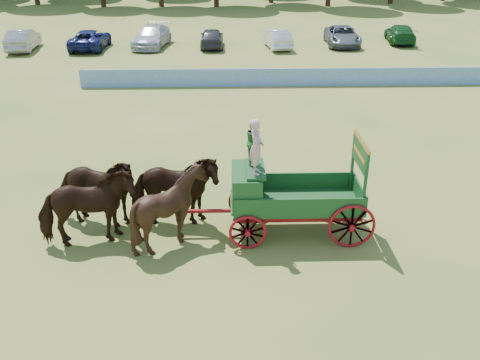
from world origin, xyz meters
name	(u,v)px	position (x,y,z in m)	size (l,w,h in m)	color
ground	(419,253)	(0.00, 0.00, 0.00)	(160.00, 160.00, 0.00)	olive
horse_lead_left	(87,209)	(-9.55, 0.76, 1.18)	(1.27, 2.79, 2.36)	black
horse_lead_right	(95,192)	(-9.55, 1.86, 1.18)	(1.27, 2.79, 2.36)	black
horse_wheel_left	(171,208)	(-7.15, 0.76, 1.18)	(1.91, 2.14, 2.36)	black
horse_wheel_right	(174,191)	(-7.15, 1.86, 1.18)	(1.27, 2.79, 2.36)	black
farm_dray	(273,186)	(-4.17, 1.31, 1.57)	(6.00, 2.00, 3.76)	#A11010
sponsor_banner	(302,77)	(-1.00, 18.00, 0.53)	(26.00, 0.08, 1.05)	#1F5FAB
parked_cars	(184,37)	(-8.67, 29.58, 0.76)	(37.30, 7.17, 1.60)	silver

